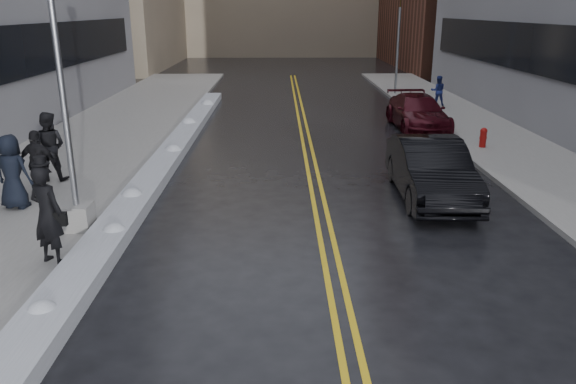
{
  "coord_description": "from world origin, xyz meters",
  "views": [
    {
      "loc": [
        1.42,
        -10.33,
        5.07
      ],
      "look_at": [
        1.6,
        1.18,
        1.3
      ],
      "focal_mm": 35.0,
      "sensor_mm": 36.0,
      "label": 1
    }
  ],
  "objects_px": {
    "pedestrian_east": "(438,91)",
    "car_black": "(431,170)",
    "pedestrian_d": "(38,163)",
    "lamppost": "(67,129)",
    "car_maroon": "(418,112)",
    "pedestrian_fedora": "(47,214)",
    "pedestrian_c": "(12,172)",
    "traffic_signal": "(398,38)",
    "pedestrian_b": "(49,146)",
    "fire_hydrant": "(483,136)"
  },
  "relations": [
    {
      "from": "pedestrian_d",
      "to": "car_maroon",
      "type": "xyz_separation_m",
      "value": [
        12.67,
        9.49,
        -0.32
      ]
    },
    {
      "from": "pedestrian_b",
      "to": "pedestrian_d",
      "type": "relative_size",
      "value": 1.13
    },
    {
      "from": "pedestrian_b",
      "to": "car_maroon",
      "type": "height_order",
      "value": "pedestrian_b"
    },
    {
      "from": "lamppost",
      "to": "fire_hydrant",
      "type": "xyz_separation_m",
      "value": [
        12.3,
        8.0,
        -1.98
      ]
    },
    {
      "from": "pedestrian_b",
      "to": "pedestrian_east",
      "type": "bearing_deg",
      "value": -135.44
    },
    {
      "from": "car_maroon",
      "to": "pedestrian_c",
      "type": "bearing_deg",
      "value": -142.04
    },
    {
      "from": "pedestrian_d",
      "to": "lamppost",
      "type": "bearing_deg",
      "value": 129.85
    },
    {
      "from": "pedestrian_d",
      "to": "fire_hydrant",
      "type": "bearing_deg",
      "value": -155.32
    },
    {
      "from": "lamppost",
      "to": "pedestrian_fedora",
      "type": "relative_size",
      "value": 3.71
    },
    {
      "from": "fire_hydrant",
      "to": "car_black",
      "type": "height_order",
      "value": "car_black"
    },
    {
      "from": "pedestrian_east",
      "to": "car_maroon",
      "type": "bearing_deg",
      "value": 71.28
    },
    {
      "from": "fire_hydrant",
      "to": "pedestrian_fedora",
      "type": "distance_m",
      "value": 15.67
    },
    {
      "from": "pedestrian_b",
      "to": "car_black",
      "type": "height_order",
      "value": "pedestrian_b"
    },
    {
      "from": "pedestrian_b",
      "to": "pedestrian_fedora",
      "type": "bearing_deg",
      "value": 114.2
    },
    {
      "from": "lamppost",
      "to": "traffic_signal",
      "type": "height_order",
      "value": "lamppost"
    },
    {
      "from": "pedestrian_d",
      "to": "pedestrian_east",
      "type": "relative_size",
      "value": 1.16
    },
    {
      "from": "pedestrian_fedora",
      "to": "car_maroon",
      "type": "relative_size",
      "value": 0.4
    },
    {
      "from": "lamppost",
      "to": "pedestrian_east",
      "type": "xyz_separation_m",
      "value": [
        13.13,
        17.43,
        -1.6
      ]
    },
    {
      "from": "pedestrian_fedora",
      "to": "car_maroon",
      "type": "bearing_deg",
      "value": -104.14
    },
    {
      "from": "car_maroon",
      "to": "traffic_signal",
      "type": "bearing_deg",
      "value": 82.99
    },
    {
      "from": "traffic_signal",
      "to": "pedestrian_b",
      "type": "distance_m",
      "value": 22.85
    },
    {
      "from": "pedestrian_east",
      "to": "pedestrian_fedora",
      "type": "bearing_deg",
      "value": 60.59
    },
    {
      "from": "pedestrian_fedora",
      "to": "pedestrian_c",
      "type": "height_order",
      "value": "pedestrian_fedora"
    },
    {
      "from": "lamppost",
      "to": "pedestrian_b",
      "type": "distance_m",
      "value": 4.75
    },
    {
      "from": "pedestrian_c",
      "to": "pedestrian_b",
      "type": "bearing_deg",
      "value": -76.69
    },
    {
      "from": "pedestrian_fedora",
      "to": "car_maroon",
      "type": "xyz_separation_m",
      "value": [
        10.7,
        13.86,
        -0.44
      ]
    },
    {
      "from": "car_black",
      "to": "fire_hydrant",
      "type": "bearing_deg",
      "value": 59.56
    },
    {
      "from": "lamppost",
      "to": "pedestrian_d",
      "type": "distance_m",
      "value": 3.5
    },
    {
      "from": "pedestrian_d",
      "to": "pedestrian_east",
      "type": "bearing_deg",
      "value": -131.57
    },
    {
      "from": "traffic_signal",
      "to": "car_maroon",
      "type": "relative_size",
      "value": 1.18
    },
    {
      "from": "pedestrian_d",
      "to": "car_maroon",
      "type": "distance_m",
      "value": 15.83
    },
    {
      "from": "car_maroon",
      "to": "car_black",
      "type": "bearing_deg",
      "value": -102.53
    },
    {
      "from": "fire_hydrant",
      "to": "traffic_signal",
      "type": "height_order",
      "value": "traffic_signal"
    },
    {
      "from": "pedestrian_fedora",
      "to": "traffic_signal",
      "type": "bearing_deg",
      "value": -92.64
    },
    {
      "from": "pedestrian_d",
      "to": "car_maroon",
      "type": "height_order",
      "value": "pedestrian_d"
    },
    {
      "from": "traffic_signal",
      "to": "car_black",
      "type": "relative_size",
      "value": 1.2
    },
    {
      "from": "lamppost",
      "to": "pedestrian_c",
      "type": "bearing_deg",
      "value": 144.21
    },
    {
      "from": "car_black",
      "to": "pedestrian_east",
      "type": "bearing_deg",
      "value": 75.61
    },
    {
      "from": "pedestrian_c",
      "to": "fire_hydrant",
      "type": "bearing_deg",
      "value": -143.08
    },
    {
      "from": "traffic_signal",
      "to": "car_maroon",
      "type": "height_order",
      "value": "traffic_signal"
    },
    {
      "from": "pedestrian_fedora",
      "to": "car_black",
      "type": "height_order",
      "value": "pedestrian_fedora"
    },
    {
      "from": "pedestrian_east",
      "to": "car_black",
      "type": "xyz_separation_m",
      "value": [
        -4.22,
        -14.88,
        -0.11
      ]
    },
    {
      "from": "traffic_signal",
      "to": "pedestrian_b",
      "type": "height_order",
      "value": "traffic_signal"
    },
    {
      "from": "pedestrian_b",
      "to": "pedestrian_c",
      "type": "distance_m",
      "value": 2.5
    },
    {
      "from": "pedestrian_east",
      "to": "pedestrian_b",
      "type": "bearing_deg",
      "value": 46.01
    },
    {
      "from": "pedestrian_b",
      "to": "car_black",
      "type": "relative_size",
      "value": 0.41
    },
    {
      "from": "pedestrian_fedora",
      "to": "pedestrian_c",
      "type": "distance_m",
      "value": 3.99
    },
    {
      "from": "pedestrian_b",
      "to": "car_maroon",
      "type": "relative_size",
      "value": 0.4
    },
    {
      "from": "traffic_signal",
      "to": "pedestrian_c",
      "type": "relative_size",
      "value": 3.11
    },
    {
      "from": "car_maroon",
      "to": "pedestrian_fedora",
      "type": "bearing_deg",
      "value": -128.94
    }
  ]
}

